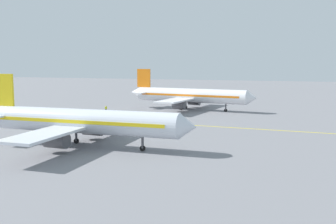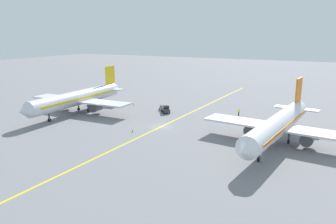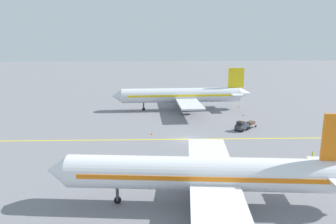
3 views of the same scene
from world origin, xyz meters
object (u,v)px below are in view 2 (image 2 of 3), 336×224
at_px(traffic_cone_near_nose, 134,104).
at_px(traffic_cone_mid_apron, 132,131).
at_px(baggage_cart_trailing, 163,107).
at_px(airplane_at_gate, 279,125).
at_px(airplane_adjacent_stand, 79,98).
at_px(baggage_tug_dark, 166,109).
at_px(traffic_cone_by_wingtip, 109,100).
at_px(ground_crew_worker, 239,112).

relative_size(traffic_cone_near_nose, traffic_cone_mid_apron, 1.00).
bearing_deg(traffic_cone_mid_apron, baggage_cart_trailing, -78.90).
xyz_separation_m(airplane_at_gate, airplane_adjacent_stand, (48.95, -2.31, 0.00)).
xyz_separation_m(airplane_at_gate, baggage_tug_dark, (29.20, -12.03, -2.81)).
relative_size(airplane_adjacent_stand, traffic_cone_by_wingtip, 64.47).
bearing_deg(traffic_cone_mid_apron, traffic_cone_by_wingtip, -44.42).
bearing_deg(airplane_at_gate, airplane_adjacent_stand, -2.71).
distance_m(ground_crew_worker, traffic_cone_by_wingtip, 39.17).
bearing_deg(airplane_adjacent_stand, baggage_tug_dark, -153.81).
bearing_deg(traffic_cone_by_wingtip, airplane_at_gate, 161.09).
height_order(baggage_cart_trailing, ground_crew_worker, ground_crew_worker).
bearing_deg(traffic_cone_by_wingtip, traffic_cone_mid_apron, 135.58).
bearing_deg(traffic_cone_mid_apron, airplane_adjacent_stand, -20.71).
bearing_deg(ground_crew_worker, traffic_cone_near_nose, 3.80).
height_order(baggage_tug_dark, traffic_cone_by_wingtip, baggage_tug_dark).
height_order(airplane_adjacent_stand, baggage_cart_trailing, airplane_adjacent_stand).
relative_size(airplane_at_gate, baggage_cart_trailing, 12.35).
bearing_deg(ground_crew_worker, baggage_cart_trailing, 10.12).
bearing_deg(ground_crew_worker, traffic_cone_by_wingtip, 0.56).
distance_m(traffic_cone_near_nose, traffic_cone_by_wingtip, 9.92).
bearing_deg(airplane_adjacent_stand, traffic_cone_by_wingtip, -81.36).
bearing_deg(baggage_cart_trailing, baggage_tug_dark, 131.30).
bearing_deg(baggage_cart_trailing, traffic_cone_mid_apron, 101.10).
relative_size(airplane_adjacent_stand, traffic_cone_near_nose, 64.47).
bearing_deg(baggage_cart_trailing, traffic_cone_near_nose, -8.39).
relative_size(traffic_cone_mid_apron, traffic_cone_by_wingtip, 1.00).
height_order(airplane_at_gate, traffic_cone_mid_apron, airplane_at_gate).
xyz_separation_m(traffic_cone_mid_apron, traffic_cone_by_wingtip, (23.88, -23.40, 0.00)).
relative_size(ground_crew_worker, traffic_cone_near_nose, 3.05).
bearing_deg(ground_crew_worker, traffic_cone_mid_apron, 57.28).
bearing_deg(traffic_cone_near_nose, airplane_adjacent_stand, 61.33).
distance_m(airplane_at_gate, traffic_cone_near_nose, 44.58).
bearing_deg(traffic_cone_by_wingtip, baggage_cart_trailing, 171.27).
height_order(airplane_at_gate, traffic_cone_by_wingtip, airplane_at_gate).
height_order(baggage_cart_trailing, traffic_cone_near_nose, baggage_cart_trailing).
relative_size(baggage_tug_dark, traffic_cone_mid_apron, 5.90).
distance_m(airplane_adjacent_stand, traffic_cone_mid_apron, 23.31).
xyz_separation_m(airplane_at_gate, traffic_cone_near_nose, (41.47, -16.00, -3.43)).
height_order(baggage_tug_dark, baggage_cart_trailing, baggage_tug_dark).
height_order(traffic_cone_near_nose, traffic_cone_mid_apron, same).
relative_size(ground_crew_worker, traffic_cone_by_wingtip, 3.05).
bearing_deg(airplane_at_gate, baggage_tug_dark, -22.39).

